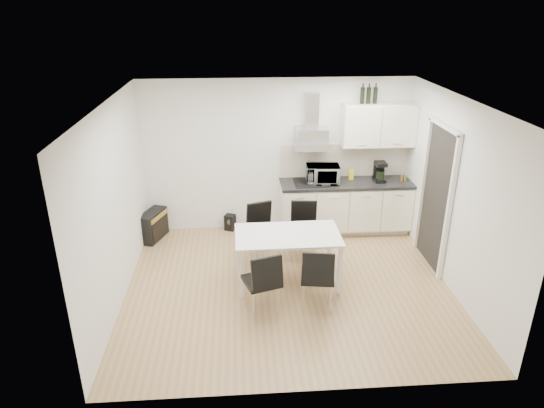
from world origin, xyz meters
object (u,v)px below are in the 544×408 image
Objects in this scene: chair_near_left at (261,282)px; chair_far_left at (264,233)px; chair_far_right at (304,232)px; floor_speaker at (230,222)px; kitchenette at (348,186)px; chair_near_right at (317,277)px; dining_table at (288,239)px; guitar_amp at (153,225)px.

chair_far_left is at bearing 67.97° from chair_near_left.
chair_near_left is (-0.73, -1.40, 0.00)m from chair_far_right.
chair_far_right is 3.15× the size of floor_speaker.
chair_far_right reaches higher than floor_speaker.
chair_near_left is (-1.59, -2.30, -0.39)m from kitchenette.
chair_near_left is at bearing -166.05° from chair_near_right.
chair_far_right is at bearing -133.87° from kitchenette.
kitchenette is at bearing 77.70° from chair_near_right.
dining_table reaches higher than guitar_amp.
guitar_amp is at bearing 143.86° from dining_table.
kitchenette reaches higher than floor_speaker.
floor_speaker is at bearing -81.89° from chair_far_left.
chair_near_right reaches higher than guitar_amp.
kitchenette reaches higher than chair_near_right.
chair_near_left is at bearing -32.18° from guitar_amp.
chair_far_right is 1.39× the size of guitar_amp.
dining_table is (-1.19, -1.59, -0.16)m from kitchenette.
chair_far_right reaches higher than dining_table.
chair_far_left is 1.40m from chair_near_left.
dining_table is at bearing 125.75° from chair_near_right.
chair_far_left is 1.47m from chair_near_right.
chair_far_left is at bearing 6.10° from chair_far_right.
chair_near_left is at bearing 68.65° from chair_far_right.
floor_speaker is (-1.15, 1.07, -0.30)m from chair_far_right.
guitar_amp is (-1.81, 0.82, -0.19)m from chair_far_left.
guitar_amp is (-1.70, 2.21, -0.19)m from chair_near_left.
guitar_amp is 2.27× the size of floor_speaker.
chair_near_right is at bearing -21.26° from guitar_amp.
chair_far_left is 1.00× the size of chair_far_right.
chair_far_right is at bearing -18.29° from floor_speaker.
chair_near_right is at bearing -12.59° from chair_near_left.
chair_far_right is 1.60m from floor_speaker.
dining_table is 0.84m from chair_near_left.
chair_far_right is 1.00× the size of chair_near_right.
floor_speaker is at bearing 124.52° from chair_near_right.
dining_table is at bearing 71.05° from chair_far_right.
dining_table is 0.79m from chair_far_left.
chair_near_right is at bearing -111.20° from kitchenette.
chair_near_left is 2.52m from floor_speaker.
chair_far_left and chair_near_right have the same top height.
guitar_amp is at bearing 109.98° from chair_near_left.
chair_near_right is 3.15× the size of floor_speaker.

